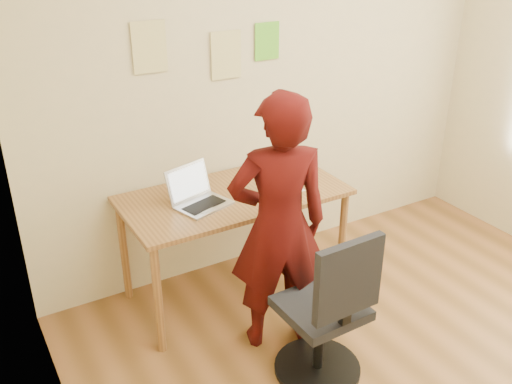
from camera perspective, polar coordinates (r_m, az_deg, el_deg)
room at (r=2.66m, az=22.14°, el=2.89°), size 3.58×3.58×2.78m
desk at (r=3.61m, az=-2.21°, el=-1.36°), size 1.40×0.70×0.74m
laptop at (r=3.43m, az=-5.84°, el=-0.44°), size 0.38×0.35×0.22m
paper_sheet at (r=3.68m, az=2.67°, el=0.72°), size 0.22×0.29×0.00m
phone at (r=3.55m, az=2.59°, el=-0.19°), size 0.07×0.13×0.01m
wall_note_left at (r=3.47m, az=-10.61°, el=14.05°), size 0.21×0.00×0.30m
wall_note_mid at (r=3.68m, az=-3.00°, el=13.51°), size 0.21×0.00×0.30m
wall_note_right at (r=3.81m, az=1.11°, el=14.84°), size 0.18×0.00×0.24m
office_chair at (r=3.09m, az=7.16°, el=-12.46°), size 0.48×0.48×0.93m
person at (r=3.13m, az=2.27°, el=-3.42°), size 0.65×0.52×1.54m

